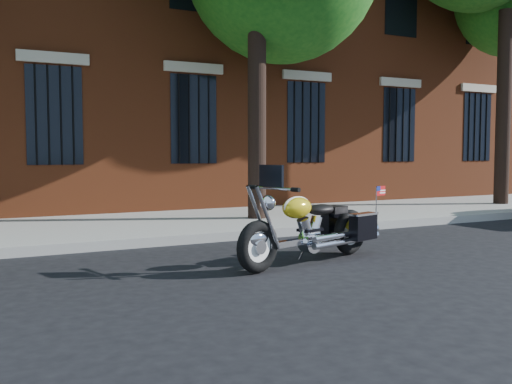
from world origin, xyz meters
TOP-DOWN VIEW (x-y plane):
  - ground at (0.00, 0.00)m, footprint 120.00×120.00m
  - curb at (0.00, 1.38)m, footprint 40.00×0.16m
  - sidewalk at (0.00, 3.26)m, footprint 40.00×3.60m
  - building at (0.00, 10.06)m, footprint 26.00×10.08m
  - motorcycle at (-0.56, -0.83)m, footprint 2.57×1.18m

SIDE VIEW (x-z plane):
  - ground at x=0.00m, z-range 0.00..0.00m
  - curb at x=0.00m, z-range 0.00..0.15m
  - sidewalk at x=0.00m, z-range 0.00..0.15m
  - motorcycle at x=-0.56m, z-range -0.21..1.09m
  - building at x=0.00m, z-range 0.00..12.00m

